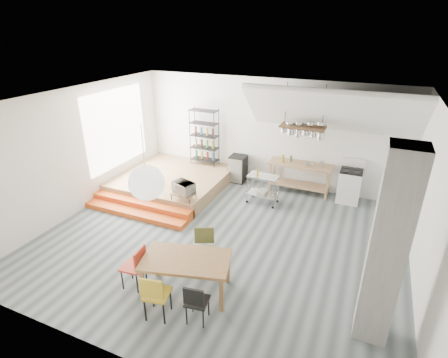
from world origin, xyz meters
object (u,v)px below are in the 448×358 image
at_px(stove, 349,185).
at_px(rolling_cart, 263,185).
at_px(mini_fridge, 238,168).
at_px(dining_table, 186,262).

height_order(stove, rolling_cart, stove).
bearing_deg(rolling_cart, mini_fridge, 139.72).
bearing_deg(dining_table, rolling_cart, 72.68).
xyz_separation_m(stove, dining_table, (-2.36, -5.01, 0.19)).
distance_m(stove, rolling_cart, 2.42).
bearing_deg(stove, rolling_cart, -153.86).
relative_size(rolling_cart, mini_fridge, 1.02).
bearing_deg(stove, mini_fridge, 179.25).
distance_m(stove, mini_fridge, 3.35).
xyz_separation_m(rolling_cart, mini_fridge, (-1.17, 1.11, -0.11)).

